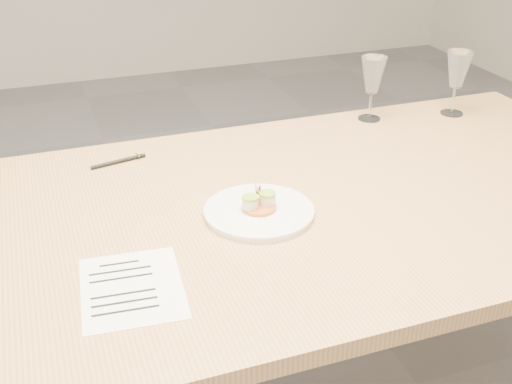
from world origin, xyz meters
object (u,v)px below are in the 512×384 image
object	(u,v)px
wine_glass_3	(458,71)
ballpoint_pen	(119,161)
dining_table	(209,240)
dinner_plate	(259,210)
recipe_sheet	(132,288)
wine_glass_2	(373,76)

from	to	relation	value
wine_glass_3	ballpoint_pen	bearing A→B (deg)	-179.47
dining_table	dinner_plate	bearing A→B (deg)	-17.35
dining_table	dinner_plate	size ratio (longest dim) A/B	9.34
dining_table	recipe_sheet	distance (m)	0.31
dinner_plate	wine_glass_2	xyz separation A→B (m)	(0.54, 0.45, 0.13)
wine_glass_3	dining_table	bearing A→B (deg)	-158.30
dinner_plate	recipe_sheet	size ratio (longest dim) A/B	0.98
dining_table	ballpoint_pen	size ratio (longest dim) A/B	15.65
recipe_sheet	wine_glass_2	bearing A→B (deg)	41.10
recipe_sheet	wine_glass_3	world-z (taller)	wine_glass_3
dinner_plate	recipe_sheet	world-z (taller)	dinner_plate
ballpoint_pen	wine_glass_2	distance (m)	0.81
dinner_plate	wine_glass_3	distance (m)	0.91
dining_table	dinner_plate	world-z (taller)	dinner_plate
ballpoint_pen	wine_glass_3	world-z (taller)	wine_glass_3
wine_glass_2	wine_glass_3	bearing A→B (deg)	-10.20
ballpoint_pen	dinner_plate	bearing A→B (deg)	-68.72
dinner_plate	wine_glass_2	bearing A→B (deg)	40.10
ballpoint_pen	wine_glass_3	size ratio (longest dim) A/B	0.75
wine_glass_2	wine_glass_3	xyz separation A→B (m)	(0.27, -0.05, 0.00)
wine_glass_2	ballpoint_pen	bearing A→B (deg)	-175.77
wine_glass_2	wine_glass_3	distance (m)	0.28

